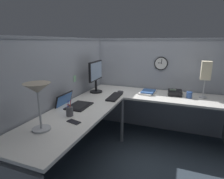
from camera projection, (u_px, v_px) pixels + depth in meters
name	position (u px, v px, depth m)	size (l,w,h in m)	color
ground_plane	(129.00, 148.00, 2.71)	(6.80, 6.80, 0.00)	#2D3842
cubicle_wall_back	(60.00, 98.00, 2.48)	(2.57, 0.12, 1.58)	#999EA8
cubicle_wall_right	(158.00, 85.00, 3.21)	(0.12, 2.37, 1.58)	#999EA8
desk	(130.00, 112.00, 2.41)	(2.35, 2.15, 0.73)	silver
monitor	(96.00, 74.00, 2.91)	(0.46, 0.20, 0.50)	black
laptop	(73.00, 104.00, 2.35)	(0.34, 0.38, 0.22)	black
keyboard	(115.00, 97.00, 2.71)	(0.43, 0.14, 0.02)	black
computer_mouse	(120.00, 92.00, 2.96)	(0.06, 0.10, 0.03)	#38383D
desk_lamp_dome	(38.00, 92.00, 1.63)	(0.24, 0.24, 0.44)	#B7BABF
pen_cup	(70.00, 111.00, 2.03)	(0.08, 0.08, 0.18)	#4C4C51
cell_phone	(74.00, 122.00, 1.87)	(0.07, 0.14, 0.01)	black
office_phone	(175.00, 93.00, 2.80)	(0.21, 0.22, 0.11)	black
book_stack	(148.00, 92.00, 2.91)	(0.31, 0.26, 0.04)	silver
desk_lamp_paper	(206.00, 72.00, 2.60)	(0.13, 0.13, 0.53)	#B7BABF
coffee_mug	(189.00, 95.00, 2.67)	(0.08, 0.08, 0.10)	#2D4C8C
wall_clock	(161.00, 63.00, 3.05)	(0.04, 0.22, 0.22)	black
pinned_note_leftmost	(75.00, 79.00, 2.68)	(0.06, 0.00, 0.09)	#8CCC99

